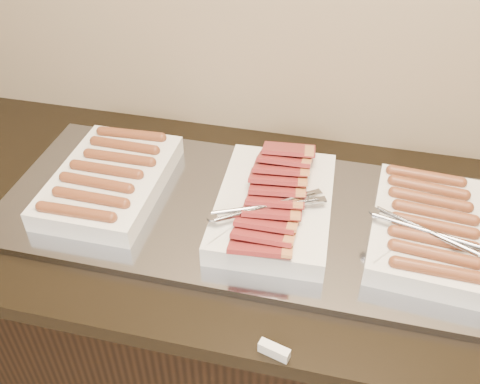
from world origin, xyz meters
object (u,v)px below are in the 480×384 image
warming_tray (252,213)px  counter (257,332)px  dish_left (110,179)px  dish_right (429,228)px  dish_center (274,203)px

warming_tray → counter: bearing=0.0°
counter → warming_tray: (-0.02, 0.00, 0.46)m
warming_tray → dish_left: bearing=180.0°
dish_left → dish_right: dish_right is taller
counter → dish_right: (0.37, -0.00, 0.50)m
warming_tray → dish_left: (-0.36, 0.00, 0.04)m
warming_tray → dish_center: size_ratio=2.88×
dish_left → dish_center: 0.41m
counter → warming_tray: bearing=180.0°
counter → warming_tray: size_ratio=1.72×
counter → dish_right: size_ratio=5.44×
dish_right → dish_center: bearing=-176.3°
warming_tray → dish_center: 0.07m
dish_left → dish_right: 0.75m
warming_tray → dish_right: 0.40m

